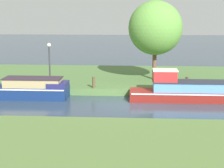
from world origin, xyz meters
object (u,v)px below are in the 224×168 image
object	(u,v)px
willow_tree_left	(155,28)
mooring_post_near	(94,82)
maroon_barge	(198,91)
navy_narrowboat	(30,89)
lamp_post	(49,59)
mooring_post_far	(187,83)

from	to	relation	value
willow_tree_left	mooring_post_near	bearing A→B (deg)	-142.22
mooring_post_near	willow_tree_left	bearing A→B (deg)	37.78
maroon_barge	navy_narrowboat	xyz separation A→B (m)	(-9.82, -0.00, -0.01)
navy_narrowboat	lamp_post	xyz separation A→B (m)	(0.80, 1.73, 1.57)
lamp_post	mooring_post_far	size ratio (longest dim) A/B	3.64
willow_tree_left	mooring_post_near	xyz separation A→B (m)	(-3.86, -2.99, -3.20)
lamp_post	mooring_post_far	xyz separation A→B (m)	(8.52, -0.52, -1.35)
lamp_post	mooring_post_near	distance (m)	3.20
navy_narrowboat	lamp_post	bearing A→B (deg)	65.16
mooring_post_far	willow_tree_left	bearing A→B (deg)	121.34
maroon_barge	mooring_post_far	bearing A→B (deg)	112.73
maroon_barge	mooring_post_near	distance (m)	6.31
willow_tree_left	navy_narrowboat	bearing A→B (deg)	-150.74
navy_narrowboat	willow_tree_left	size ratio (longest dim) A/B	0.90
mooring_post_near	mooring_post_far	distance (m)	5.68
navy_narrowboat	willow_tree_left	world-z (taller)	willow_tree_left
willow_tree_left	lamp_post	xyz separation A→B (m)	(-6.70, -2.47, -1.82)
navy_narrowboat	mooring_post_far	bearing A→B (deg)	7.40
lamp_post	mooring_post_far	bearing A→B (deg)	-3.48
navy_narrowboat	mooring_post_far	xyz separation A→B (m)	(9.32, 1.21, 0.22)
navy_narrowboat	willow_tree_left	distance (m)	9.24
mooring_post_near	navy_narrowboat	bearing A→B (deg)	-161.61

